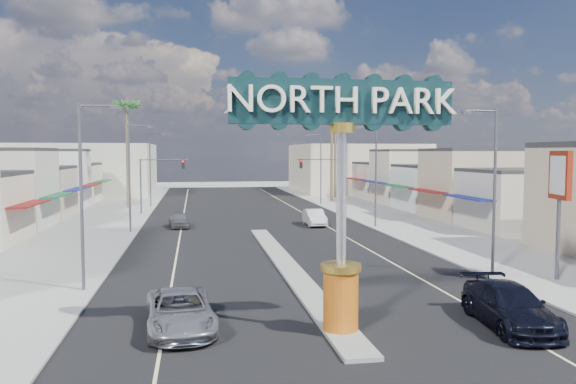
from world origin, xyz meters
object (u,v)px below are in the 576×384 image
object	(u,v)px
suv_right	(509,306)
gateway_sign	(342,174)
streetlight_l_mid	(131,172)
streetlight_r_far	(320,165)
streetlight_r_near	(492,183)
car_parked_left	(179,220)
streetlight_l_near	(85,187)
traffic_signal_right	(324,174)
streetlight_l_far	(152,166)
palm_left_far	(127,111)
palm_right_mid	(332,123)
traffic_signal_left	(158,175)
bank_pylon_sign	(560,183)
suv_left	(180,311)
streetlight_r_mid	(374,171)
palm_right_far	(335,113)
car_parked_right	(314,217)

from	to	relation	value
suv_right	gateway_sign	bearing A→B (deg)	-176.44
streetlight_l_mid	streetlight_r_far	distance (m)	30.32
streetlight_r_near	car_parked_left	world-z (taller)	streetlight_r_near
streetlight_l_near	traffic_signal_right	bearing A→B (deg)	60.01
traffic_signal_right	streetlight_l_far	size ratio (longest dim) A/B	0.67
streetlight_l_mid	palm_left_far	size ratio (longest dim) A/B	0.69
traffic_signal_right	palm_right_mid	distance (m)	14.10
streetlight_l_mid	palm_right_mid	world-z (taller)	palm_right_mid
suv_right	palm_left_far	bearing A→B (deg)	117.80
traffic_signal_left	car_parked_left	world-z (taller)	traffic_signal_left
streetlight_l_near	bank_pylon_sign	world-z (taller)	streetlight_l_near
streetlight_l_mid	bank_pylon_sign	size ratio (longest dim) A/B	1.35
suv_left	gateway_sign	bearing A→B (deg)	-18.11
streetlight_r_near	palm_right_mid	distance (m)	46.40
gateway_sign	streetlight_l_far	distance (m)	51.10
streetlight_r_far	palm_left_far	distance (m)	24.38
suv_left	streetlight_r_mid	bearing A→B (deg)	53.50
streetlight_l_mid	palm_right_mid	bearing A→B (deg)	47.97
gateway_sign	suv_right	bearing A→B (deg)	-2.12
streetlight_r_near	car_parked_left	xyz separation A→B (m)	(-17.15, 22.85, -4.38)
traffic_signal_right	streetlight_r_far	xyz separation A→B (m)	(1.25, 8.01, 0.79)
streetlight_r_mid	streetlight_r_near	bearing A→B (deg)	-90.00
streetlight_l_near	streetlight_l_far	world-z (taller)	same
streetlight_l_far	streetlight_r_mid	bearing A→B (deg)	-46.52
streetlight_r_near	suv_right	size ratio (longest dim) A/B	1.62
traffic_signal_left	gateway_sign	bearing A→B (deg)	-77.67
palm_right_mid	palm_right_far	bearing A→B (deg)	71.57
streetlight_r_mid	traffic_signal_left	bearing A→B (deg)	144.50
streetlight_l_near	streetlight_r_far	bearing A→B (deg)	63.58
gateway_sign	streetlight_r_mid	size ratio (longest dim) A/B	1.02
streetlight_r_near	streetlight_l_far	bearing A→B (deg)	116.42
suv_left	streetlight_l_near	bearing A→B (deg)	119.34
traffic_signal_left	streetlight_r_far	xyz separation A→B (m)	(19.62, 8.01, 0.79)
streetlight_l_near	car_parked_right	size ratio (longest dim) A/B	1.99
traffic_signal_right	streetlight_r_mid	xyz separation A→B (m)	(1.25, -13.99, 0.79)
streetlight_l_mid	suv_right	xyz separation A→B (m)	(17.05, -28.27, -4.26)
gateway_sign	suv_right	world-z (taller)	gateway_sign
streetlight_l_mid	car_parked_left	xyz separation A→B (m)	(3.72, 2.85, -4.38)
streetlight_r_mid	palm_right_far	size ratio (longest dim) A/B	0.64
streetlight_l_far	palm_right_far	distance (m)	28.29
suv_right	streetlight_l_near	bearing A→B (deg)	159.81
gateway_sign	car_parked_right	bearing A→B (deg)	79.67
palm_left_far	streetlight_l_far	bearing A→B (deg)	37.92
palm_right_mid	streetlight_l_far	bearing A→B (deg)	-170.31
palm_left_far	traffic_signal_right	bearing A→B (deg)	-15.15
suv_right	traffic_signal_left	bearing A→B (deg)	116.18
gateway_sign	streetlight_r_near	world-z (taller)	gateway_sign
traffic_signal_left	streetlight_l_near	bearing A→B (deg)	-92.10
gateway_sign	palm_left_far	world-z (taller)	palm_left_far
streetlight_r_mid	suv_left	world-z (taller)	streetlight_r_mid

